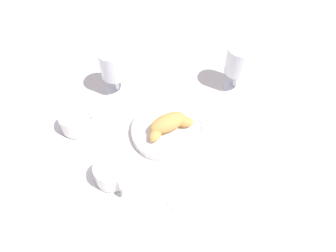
{
  "coord_description": "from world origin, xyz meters",
  "views": [
    {
      "loc": [
        0.38,
        0.4,
        0.69
      ],
      "look_at": [
        0.02,
        0.02,
        0.03
      ],
      "focal_mm": 35.21,
      "sensor_mm": 36.0,
      "label": 1
    }
  ],
  "objects": [
    {
      "name": "coffee_cup_near",
      "position": [
        0.21,
        0.04,
        0.03
      ],
      "size": [
        0.14,
        0.14,
        0.06
      ],
      "color": "white",
      "rests_on": "ground_plane"
    },
    {
      "name": "ground_plane",
      "position": [
        0.0,
        0.0,
        0.0
      ],
      "size": [
        2.2,
        2.2,
        0.0
      ],
      "primitive_type": "plane",
      "color": "silver"
    },
    {
      "name": "sugar_packet",
      "position": [
        0.14,
        0.18,
        0.0
      ],
      "size": [
        0.05,
        0.03,
        0.01
      ],
      "primitive_type": "cube",
      "rotation": [
        0.0,
        0.0,
        -0.0
      ],
      "color": "white",
      "rests_on": "ground_plane"
    },
    {
      "name": "croissant_large",
      "position": [
        0.02,
        0.03,
        0.04
      ],
      "size": [
        0.13,
        0.09,
        0.04
      ],
      "color": "#D6994C",
      "rests_on": "pastry_plate"
    },
    {
      "name": "juice_glass_right",
      "position": [
        0.02,
        -0.19,
        0.09
      ],
      "size": [
        0.08,
        0.08,
        0.14
      ],
      "color": "white",
      "rests_on": "ground_plane"
    },
    {
      "name": "coffee_cup_far",
      "position": [
        0.19,
        -0.15,
        0.03
      ],
      "size": [
        0.14,
        0.14,
        0.06
      ],
      "color": "white",
      "rests_on": "ground_plane"
    },
    {
      "name": "juice_glass_left",
      "position": [
        -0.24,
        0.03,
        0.09
      ],
      "size": [
        0.08,
        0.08,
        0.14
      ],
      "color": "white",
      "rests_on": "ground_plane"
    },
    {
      "name": "pastry_plate",
      "position": [
        0.02,
        0.02,
        0.01
      ],
      "size": [
        0.19,
        0.19,
        0.02
      ],
      "color": "white",
      "rests_on": "ground_plane"
    }
  ]
}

